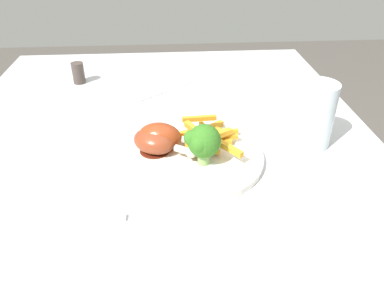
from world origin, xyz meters
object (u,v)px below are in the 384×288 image
dinner_plate (192,157)px  fork (58,222)px  carrot_fries_pile (205,137)px  chicken_drumstick_far (161,137)px  broccoli_floret_front (203,142)px  dining_table (163,187)px  chicken_drumstick_near (156,142)px  water_glass (315,115)px  pepper_shaker (78,73)px

dinner_plate → fork: 0.25m
carrot_fries_pile → chicken_drumstick_far: bearing=-80.0°
broccoli_floret_front → fork: 0.25m
dining_table → chicken_drumstick_near: 0.16m
carrot_fries_pile → dining_table: bearing=-113.2°
fork → dinner_plate: bearing=34.5°
chicken_drumstick_far → carrot_fries_pile: bearing=100.0°
water_glass → pepper_shaker: (-0.32, -0.48, -0.03)m
fork → chicken_drumstick_far: bearing=46.9°
water_glass → dinner_plate: bearing=-80.6°
fork → pepper_shaker: bearing=95.3°
dinner_plate → fork: size_ratio=1.31×
chicken_drumstick_near → chicken_drumstick_far: chicken_drumstick_far is taller
dining_table → chicken_drumstick_far: (0.05, 0.00, 0.15)m
carrot_fries_pile → chicken_drumstick_near: bearing=-76.0°
dinner_plate → pepper_shaker: 0.44m
dinner_plate → water_glass: bearing=99.4°
chicken_drumstick_far → fork: chicken_drumstick_far is taller
chicken_drumstick_near → chicken_drumstick_far: bearing=133.6°
dining_table → water_glass: bearing=83.4°
broccoli_floret_front → chicken_drumstick_far: size_ratio=0.55×
chicken_drumstick_near → fork: size_ratio=0.63×
dining_table → dinner_plate: size_ratio=4.12×
dinner_plate → chicken_drumstick_far: (-0.02, -0.05, 0.03)m
dinner_plate → chicken_drumstick_far: chicken_drumstick_far is taller
broccoli_floret_front → water_glass: 0.22m
dinner_plate → carrot_fries_pile: 0.05m
chicken_drumstick_near → water_glass: 0.29m
dinner_plate → broccoli_floret_front: broccoli_floret_front is taller
dining_table → water_glass: (0.03, 0.28, 0.17)m
broccoli_floret_front → carrot_fries_pile: (-0.06, 0.01, -0.03)m
chicken_drumstick_near → pepper_shaker: size_ratio=2.30×
broccoli_floret_front → chicken_drumstick_near: (-0.04, -0.08, -0.02)m
broccoli_floret_front → water_glass: water_glass is taller
dining_table → pepper_shaker: size_ratio=19.70×
broccoli_floret_front → dining_table: bearing=-144.9°
pepper_shaker → fork: bearing=6.7°
carrot_fries_pile → pepper_shaker: (-0.33, -0.29, 0.00)m
broccoli_floret_front → carrot_fries_pile: broccoli_floret_front is taller
carrot_fries_pile → pepper_shaker: same height
chicken_drumstick_near → pepper_shaker: chicken_drumstick_near is taller
chicken_drumstick_far → fork: bearing=-41.6°
chicken_drumstick_near → fork: bearing=-41.4°
dinner_plate → pepper_shaker: (-0.36, -0.26, 0.02)m
dinner_plate → broccoli_floret_front: 0.06m
chicken_drumstick_near → water_glass: water_glass is taller
carrot_fries_pile → dinner_plate: bearing=-38.3°
broccoli_floret_front → fork: bearing=-62.0°
dining_table → fork: bearing=-33.9°
water_glass → fork: bearing=-66.8°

